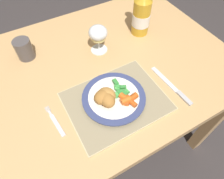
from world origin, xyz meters
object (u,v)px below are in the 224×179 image
object	(u,v)px
dining_table	(87,85)
wine_glass	(98,34)
fork	(56,123)
bottle	(142,14)
dinner_plate	(114,98)
drinking_cup	(24,49)
table_knife	(174,88)

from	to	relation	value
dining_table	wine_glass	distance (m)	0.23
fork	bottle	world-z (taller)	bottle
dining_table	wine_glass	bearing A→B (deg)	36.12
dining_table	bottle	xyz separation A→B (m)	(0.34, 0.10, 0.19)
fork	dining_table	bearing A→B (deg)	42.99
dinner_plate	drinking_cup	world-z (taller)	drinking_cup
table_knife	wine_glass	world-z (taller)	wine_glass
bottle	drinking_cup	distance (m)	0.53
dinner_plate	bottle	world-z (taller)	bottle
table_knife	drinking_cup	world-z (taller)	drinking_cup
drinking_cup	dining_table	bearing A→B (deg)	-47.40
dinner_plate	fork	world-z (taller)	dinner_plate
dinner_plate	drinking_cup	size ratio (longest dim) A/B	2.64
dinner_plate	wine_glass	world-z (taller)	wine_glass
dinner_plate	drinking_cup	distance (m)	0.44
fork	wine_glass	bearing A→B (deg)	40.56
table_knife	bottle	world-z (taller)	bottle
wine_glass	dinner_plate	bearing A→B (deg)	-106.21
table_knife	bottle	xyz separation A→B (m)	(0.08, 0.35, 0.10)
table_knife	drinking_cup	distance (m)	0.63
wine_glass	bottle	xyz separation A→B (m)	(0.23, 0.02, 0.01)
dinner_plate	table_knife	bearing A→B (deg)	-16.52
fork	table_knife	size ratio (longest dim) A/B	0.63
drinking_cup	fork	bearing A→B (deg)	-90.49
bottle	fork	bearing A→B (deg)	-152.74
dining_table	table_knife	world-z (taller)	table_knife
table_knife	fork	bearing A→B (deg)	169.38
dinner_plate	wine_glass	distance (m)	0.29
table_knife	wine_glass	size ratio (longest dim) A/B	1.75
dinner_plate	fork	xyz separation A→B (m)	(-0.22, 0.02, -0.01)
fork	bottle	size ratio (longest dim) A/B	0.52
bottle	drinking_cup	bearing A→B (deg)	169.31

